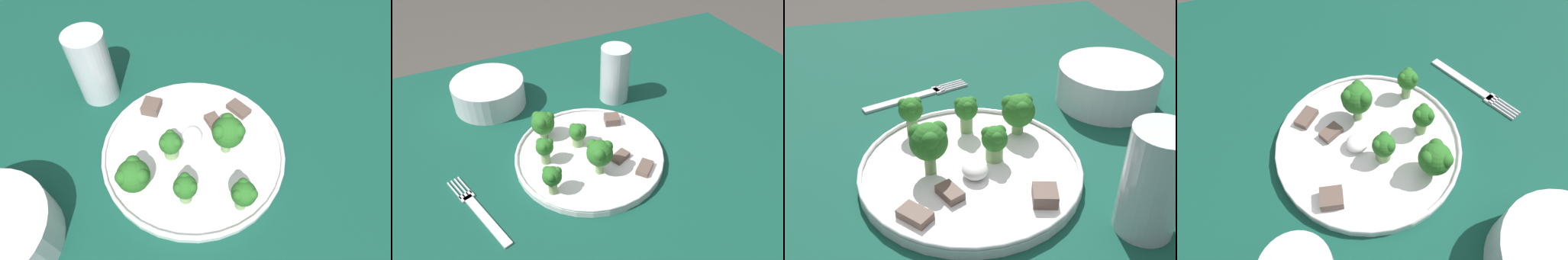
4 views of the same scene
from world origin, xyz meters
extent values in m
plane|color=#4C4742|center=(0.00, 0.00, 0.00)|extent=(8.00, 8.00, 0.00)
cube|color=#114738|center=(0.00, 0.00, 0.74)|extent=(1.29, 1.02, 0.03)
cylinder|color=brown|center=(0.58, -0.45, 0.36)|extent=(0.06, 0.06, 0.73)
cylinder|color=brown|center=(0.58, 0.45, 0.36)|extent=(0.06, 0.06, 0.73)
cylinder|color=white|center=(-0.02, 0.04, 0.76)|extent=(0.28, 0.28, 0.01)
torus|color=white|center=(-0.02, 0.04, 0.77)|extent=(0.28, 0.28, 0.01)
cylinder|color=silver|center=(0.12, 0.20, 0.82)|extent=(0.07, 0.07, 0.13)
cylinder|color=silver|center=(0.12, 0.20, 0.80)|extent=(0.06, 0.06, 0.07)
cylinder|color=#7FA866|center=(-0.08, 0.12, 0.78)|extent=(0.02, 0.02, 0.02)
sphere|color=#286B23|center=(-0.08, 0.12, 0.80)|extent=(0.05, 0.05, 0.05)
sphere|color=#286B23|center=(-0.07, 0.12, 0.82)|extent=(0.02, 0.02, 0.02)
sphere|color=#286B23|center=(-0.09, 0.13, 0.82)|extent=(0.02, 0.02, 0.02)
sphere|color=#286B23|center=(-0.09, 0.11, 0.82)|extent=(0.02, 0.02, 0.02)
cylinder|color=#7FA866|center=(-0.02, -0.01, 0.78)|extent=(0.01, 0.01, 0.03)
sphere|color=#286B23|center=(-0.02, -0.01, 0.82)|extent=(0.05, 0.05, 0.05)
sphere|color=#286B23|center=(-0.01, -0.01, 0.83)|extent=(0.02, 0.02, 0.02)
sphere|color=#286B23|center=(-0.03, 0.00, 0.83)|extent=(0.02, 0.02, 0.02)
sphere|color=#286B23|center=(-0.03, -0.03, 0.83)|extent=(0.02, 0.02, 0.02)
cylinder|color=#7FA866|center=(-0.03, 0.07, 0.78)|extent=(0.02, 0.02, 0.02)
sphere|color=#286B23|center=(-0.03, 0.07, 0.80)|extent=(0.03, 0.03, 0.03)
sphere|color=#286B23|center=(-0.02, 0.07, 0.81)|extent=(0.02, 0.02, 0.02)
sphere|color=#286B23|center=(-0.03, 0.08, 0.81)|extent=(0.02, 0.02, 0.02)
sphere|color=#286B23|center=(-0.03, 0.06, 0.81)|extent=(0.02, 0.02, 0.02)
cylinder|color=#7FA866|center=(-0.10, 0.05, 0.78)|extent=(0.02, 0.02, 0.03)
sphere|color=#286B23|center=(-0.10, 0.05, 0.81)|extent=(0.03, 0.03, 0.03)
sphere|color=#286B23|center=(-0.09, 0.05, 0.81)|extent=(0.01, 0.01, 0.01)
sphere|color=#286B23|center=(-0.11, 0.06, 0.81)|extent=(0.01, 0.01, 0.01)
sphere|color=#286B23|center=(-0.11, 0.04, 0.81)|extent=(0.01, 0.01, 0.01)
cylinder|color=#7FA866|center=(-0.12, -0.02, 0.78)|extent=(0.02, 0.02, 0.03)
sphere|color=#286B23|center=(-0.12, -0.02, 0.81)|extent=(0.03, 0.03, 0.03)
sphere|color=#286B23|center=(-0.11, -0.02, 0.82)|extent=(0.02, 0.02, 0.02)
sphere|color=#286B23|center=(-0.12, -0.01, 0.82)|extent=(0.02, 0.02, 0.02)
sphere|color=#286B23|center=(-0.12, -0.03, 0.82)|extent=(0.02, 0.02, 0.02)
cube|color=brown|center=(0.05, -0.04, 0.77)|extent=(0.04, 0.04, 0.01)
cube|color=brown|center=(0.03, 0.00, 0.77)|extent=(0.04, 0.03, 0.01)
cube|color=brown|center=(0.07, 0.10, 0.78)|extent=(0.04, 0.04, 0.02)
ellipsoid|color=white|center=(0.00, 0.04, 0.78)|extent=(0.04, 0.03, 0.02)
camera|label=1|loc=(-0.28, 0.05, 1.17)|focal=28.00mm
camera|label=2|loc=(-0.25, -0.44, 1.27)|focal=35.00mm
camera|label=3|loc=(0.43, -0.07, 1.13)|focal=42.00mm
camera|label=4|loc=(0.08, 0.27, 1.16)|focal=28.00mm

